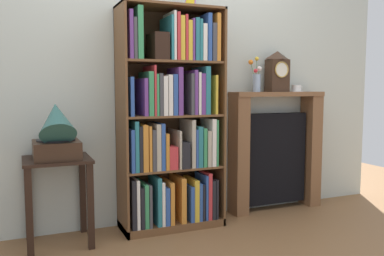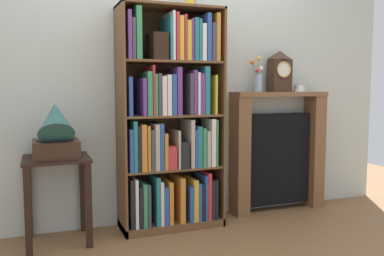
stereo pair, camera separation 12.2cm
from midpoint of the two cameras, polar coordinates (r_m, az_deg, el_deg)
name	(u,v)px [view 1 (the left image)]	position (r m, az deg, el deg)	size (l,w,h in m)	color
ground_plane	(174,230)	(3.36, -3.53, -13.95)	(7.20, 6.40, 0.02)	brown
wall_back	(172,66)	(3.47, -3.84, 8.64)	(4.20, 0.08, 2.60)	beige
bookshelf	(171,127)	(3.24, -4.01, 0.16)	(0.81, 0.35, 1.74)	brown
side_table_left	(58,182)	(3.10, -19.27, -7.10)	(0.46, 0.43, 0.62)	black
gramophone	(57,133)	(3.00, -19.43, -0.69)	(0.31, 0.43, 0.46)	#382316
fireplace_mantel	(275,152)	(3.83, 10.59, -3.26)	(0.90, 0.20, 1.08)	brown
mantel_clock	(277,71)	(3.77, 10.87, 7.72)	(0.19, 0.14, 0.36)	#382316
flower_vase	(256,79)	(3.66, 7.97, 6.79)	(0.09, 0.11, 0.31)	#99B2D1
teacup_with_saucer	(296,89)	(3.89, 13.42, 5.33)	(0.14, 0.14, 0.06)	white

